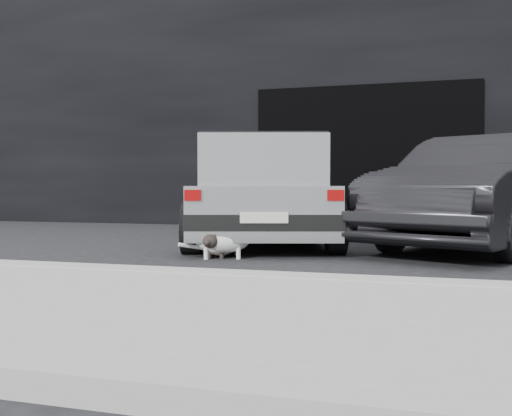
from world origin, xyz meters
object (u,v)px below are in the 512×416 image
(silver_hatchback, at_px, (263,187))
(cat_white, at_px, (226,240))
(cat_siamese, at_px, (220,244))
(second_car, at_px, (487,191))

(silver_hatchback, bearing_deg, cat_white, -103.67)
(cat_siamese, distance_m, cat_white, 0.14)
(second_car, height_order, cat_siamese, second_car)
(second_car, relative_size, cat_siamese, 4.87)
(cat_siamese, height_order, cat_white, cat_white)
(second_car, relative_size, cat_white, 5.34)
(silver_hatchback, height_order, cat_siamese, silver_hatchback)
(second_car, bearing_deg, cat_white, -121.77)
(silver_hatchback, bearing_deg, second_car, -12.64)
(silver_hatchback, xyz_separation_m, cat_white, (0.06, -1.66, -0.55))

